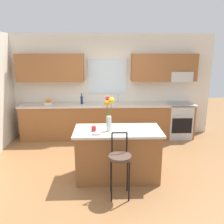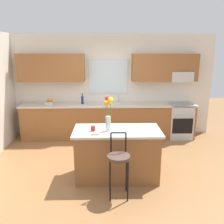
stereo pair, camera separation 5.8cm
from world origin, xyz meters
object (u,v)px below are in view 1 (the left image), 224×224
Objects in this scene: oven_range at (179,120)px; flower_vase at (109,111)px; bar_stool_near at (120,160)px; bottle_olive_oil at (82,100)px; fruit_bowl_oranges at (48,102)px; kitchen_island at (118,154)px; mug_ceramic at (94,128)px.

oven_range is 1.50× the size of flower_vase.
flower_vase is (-0.15, 0.54, 0.63)m from bar_stool_near.
bar_stool_near is at bearing -74.03° from flower_vase.
oven_range is at bearing -0.55° from bottle_olive_oil.
flower_vase is 2.25m from bottle_olive_oil.
bottle_olive_oil is at bearing -0.30° from fruit_bowl_oranges.
flower_vase is at bearing -72.86° from bottle_olive_oil.
kitchen_island is 0.82m from flower_vase.
bottle_olive_oil is (-2.57, 0.02, 0.57)m from oven_range.
bar_stool_near is (-1.76, -2.65, 0.18)m from oven_range.
mug_ceramic is at bearing -135.97° from oven_range.
kitchen_island is at bearing -130.53° from oven_range.
bar_stool_near is 3.18m from fruit_bowl_oranges.
flower_vase is at bearing -0.63° from mug_ceramic.
oven_range is at bearing 56.39° from bar_stool_near.
bottle_olive_oil is (-0.39, 2.13, 0.07)m from mug_ceramic.
mug_ceramic reaches higher than oven_range.
bottle_olive_oil is (-0.81, 2.67, 0.40)m from bar_stool_near.
bottle_olive_oil is (-0.81, 2.09, 0.57)m from kitchen_island.
bottle_olive_oil reaches higher than bar_stool_near.
bar_stool_near reaches higher than mug_ceramic.
flower_vase is 6.83× the size of mug_ceramic.
flower_vase is 2.65m from fruit_bowl_oranges.
fruit_bowl_oranges is at bearing 179.70° from bottle_olive_oil.
flower_vase reaches higher than oven_range.
mug_ceramic is (-0.27, 0.00, -0.30)m from flower_vase.
fruit_bowl_oranges is (-1.53, 2.14, -0.30)m from flower_vase.
bar_stool_near is 0.85m from flower_vase.
fruit_bowl_oranges is at bearing 122.16° from bar_stool_near.
oven_range is 3.19m from bar_stool_near.
bar_stool_near is 11.58× the size of mug_ceramic.
bar_stool_near reaches higher than kitchen_island.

